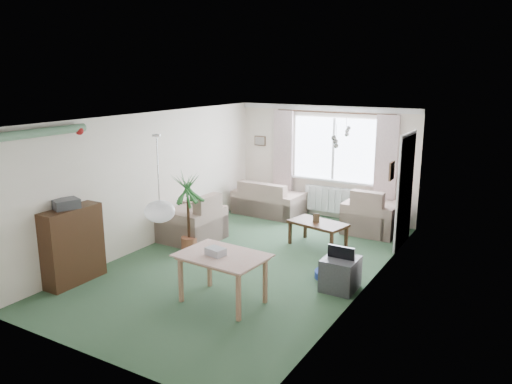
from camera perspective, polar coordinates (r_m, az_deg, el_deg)
The scene contains 25 objects.
ground at distance 8.35m, azimuth -1.05°, elevation -8.12°, with size 6.50×6.50×0.00m, color #2F4E33.
window at distance 10.69m, azimuth 8.90°, elevation 4.88°, with size 1.80×0.03×1.30m, color white.
curtain_rod at distance 10.53m, azimuth 8.89°, elevation 8.97°, with size 2.60×0.03×0.03m, color black.
curtain_left at distance 11.10m, azimuth 3.13°, elevation 4.14°, with size 0.45×0.08×2.00m, color beige.
curtain_right at distance 10.28m, azimuth 14.63°, elevation 2.96°, with size 0.45×0.08×2.00m, color beige.
radiator at distance 10.87m, azimuth 8.61°, elevation -0.88°, with size 1.20×0.10×0.55m, color white.
doorway at distance 9.30m, azimuth 16.70°, elevation 0.03°, with size 0.03×0.95×2.00m, color black.
pendant_lamp at distance 6.00m, azimuth -10.93°, elevation -2.19°, with size 0.36×0.36×0.36m, color white.
tinsel_garland at distance 7.41m, azimuth -23.78°, elevation 6.19°, with size 1.60×1.60×0.12m, color #196626.
bauble_cluster_a at distance 8.05m, azimuth 10.28°, elevation 7.19°, with size 0.20×0.20×0.20m, color silver.
bauble_cluster_b at distance 6.83m, azimuth 9.15°, elevation 6.13°, with size 0.20×0.20×0.20m, color silver.
wall_picture_back at distance 11.46m, azimuth 0.47°, elevation 5.87°, with size 0.28×0.03×0.22m, color brown.
wall_picture_right at distance 8.23m, azimuth 15.25°, elevation 2.35°, with size 0.03×0.24×0.30m, color brown.
sofa at distance 11.03m, azimuth 1.48°, elevation -0.64°, with size 1.51×0.80×0.76m, color beige.
armchair_corner at distance 10.04m, azimuth 13.19°, elevation -2.02°, with size 1.01×0.95×0.90m, color beige.
armchair_left at distance 9.39m, azimuth -7.35°, elevation -2.82°, with size 1.01×0.96×0.91m, color beige.
coffee_table at distance 9.11m, azimuth 7.06°, elevation -4.81°, with size 1.01×0.56×0.45m, color black.
photo_frame at distance 9.01m, azimuth 6.89°, elevation -2.97°, with size 0.12×0.02×0.16m, color #4F3D28.
bookshelf at distance 7.92m, azimuth -20.19°, elevation -5.76°, with size 0.31×0.94×1.15m, color black.
hifi_box at distance 7.74m, azimuth -20.92°, elevation -1.28°, with size 0.28×0.35×0.14m, color #3B3C40.
houseplant at distance 8.73m, azimuth -7.75°, elevation -2.34°, with size 0.61×0.61×1.42m, color #1B4E23.
dining_table at distance 6.90m, azimuth -3.81°, elevation -9.92°, with size 1.07×0.72×0.67m, color tan.
gift_box at distance 6.75m, azimuth -4.64°, elevation -6.88°, with size 0.25×0.18×0.12m, color #B6B6C1.
tv_cube at distance 7.41m, azimuth 9.61°, elevation -9.21°, with size 0.48×0.53×0.48m, color #353539.
pet_bed at distance 7.86m, azimuth 8.62°, elevation -9.30°, with size 0.52×0.52×0.10m, color #22289D.
Camera 1 is at (4.04, -6.62, 3.08)m, focal length 35.00 mm.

